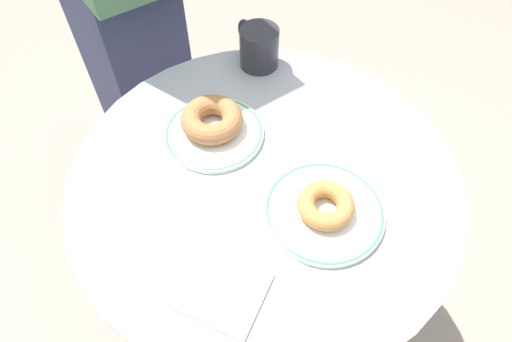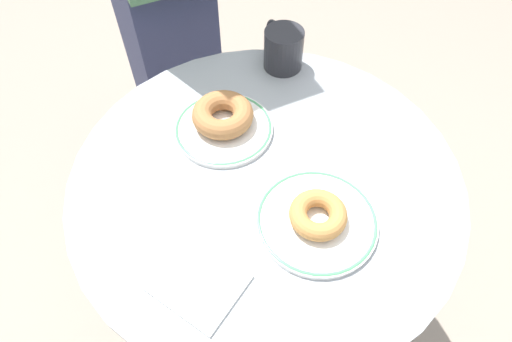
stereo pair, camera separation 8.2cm
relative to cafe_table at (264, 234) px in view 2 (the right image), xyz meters
name	(u,v)px [view 2 (the right image)]	position (x,y,z in m)	size (l,w,h in m)	color
ground_plane	(262,305)	(0.00, 0.00, -0.50)	(7.00, 7.00, 0.02)	gray
cafe_table	(264,234)	(0.00, 0.00, 0.00)	(0.77, 0.77, 0.74)	#999EA3
plate_left	(224,128)	(-0.14, 0.03, 0.26)	(0.21, 0.21, 0.01)	white
plate_right	(317,221)	(0.14, -0.03, 0.26)	(0.22, 0.22, 0.01)	white
donut_cinnamon	(223,115)	(-0.15, 0.04, 0.28)	(0.13, 0.13, 0.04)	#A36B3D
donut_old_fashioned	(318,215)	(0.14, -0.03, 0.28)	(0.10, 0.10, 0.03)	#BC7F42
paper_napkin	(199,283)	(0.06, -0.24, 0.25)	(0.14, 0.12, 0.01)	white
coffee_mug	(283,48)	(-0.18, 0.28, 0.30)	(0.13, 0.09, 0.10)	#28282D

